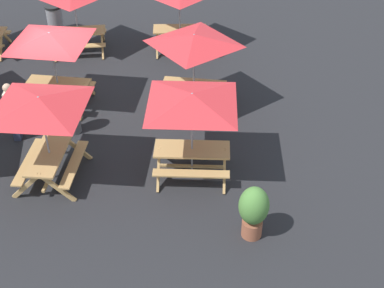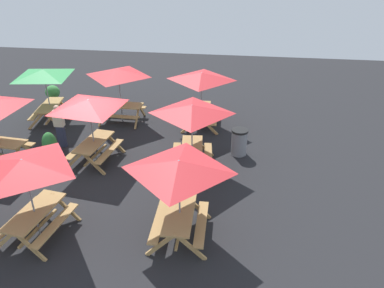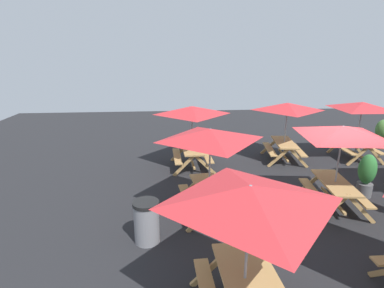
{
  "view_description": "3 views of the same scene",
  "coord_description": "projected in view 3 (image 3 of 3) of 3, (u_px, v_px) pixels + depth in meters",
  "views": [
    {
      "loc": [
        -3.57,
        13.22,
        8.49
      ],
      "look_at": [
        -3.57,
        3.17,
        0.9
      ],
      "focal_mm": 50.0,
      "sensor_mm": 36.0,
      "label": 1
    },
    {
      "loc": [
        -10.58,
        -4.81,
        6.79
      ],
      "look_at": [
        0.26,
        -3.32,
        0.9
      ],
      "focal_mm": 35.0,
      "sensor_mm": 36.0,
      "label": 2
    },
    {
      "loc": [
        7.31,
        -4.38,
        4.03
      ],
      "look_at": [
        -3.16,
        -3.48,
        0.9
      ],
      "focal_mm": 28.0,
      "sensor_mm": 36.0,
      "label": 3
    }
  ],
  "objects": [
    {
      "name": "potted_plant_1",
      "position": [
        367.0,
        175.0,
        8.73
      ],
      "size": [
        0.49,
        0.49,
        1.3
      ],
      "color": "#59595B",
      "rests_on": "ground"
    },
    {
      "name": "ground_plane",
      "position": [
        323.0,
        203.0,
        8.49
      ],
      "size": [
        30.0,
        30.0,
        0.0
      ],
      "primitive_type": "plane",
      "color": "#232326",
      "rests_on": "ground"
    },
    {
      "name": "trash_bin_gray",
      "position": [
        147.0,
        222.0,
        6.62
      ],
      "size": [
        0.59,
        0.59,
        0.98
      ],
      "color": "gray",
      "rests_on": "ground"
    },
    {
      "name": "picnic_table_0",
      "position": [
        192.0,
        115.0,
        10.65
      ],
      "size": [
        2.05,
        2.05,
        2.34
      ],
      "rotation": [
        0.0,
        0.0,
        0.03
      ],
      "color": "tan",
      "rests_on": "ground"
    },
    {
      "name": "picnic_table_1",
      "position": [
        362.0,
        110.0,
        11.59
      ],
      "size": [
        2.83,
        2.83,
        2.34
      ],
      "rotation": [
        0.0,
        0.0,
        -0.04
      ],
      "color": "tan",
      "rests_on": "ground"
    },
    {
      "name": "picnic_table_7",
      "position": [
        342.0,
        138.0,
        7.69
      ],
      "size": [
        2.8,
        2.8,
        2.34
      ],
      "rotation": [
        0.0,
        0.0,
        -0.13
      ],
      "color": "tan",
      "rests_on": "ground"
    },
    {
      "name": "potted_plant_2",
      "position": [
        383.0,
        132.0,
        13.33
      ],
      "size": [
        0.64,
        0.64,
        1.3
      ],
      "color": "#935138",
      "rests_on": "ground"
    },
    {
      "name": "picnic_table_6",
      "position": [
        249.0,
        206.0,
        4.22
      ],
      "size": [
        2.07,
        2.07,
        2.34
      ],
      "rotation": [
        0.0,
        0.0,
        0.03
      ],
      "color": "tan",
      "rests_on": "ground"
    },
    {
      "name": "picnic_table_4",
      "position": [
        287.0,
        111.0,
        11.39
      ],
      "size": [
        2.26,
        2.26,
        2.34
      ],
      "rotation": [
        0.0,
        0.0,
        -0.14
      ],
      "color": "tan",
      "rests_on": "ground"
    },
    {
      "name": "picnic_table_2",
      "position": [
        210.0,
        141.0,
        7.4
      ],
      "size": [
        2.21,
        2.21,
        2.34
      ],
      "rotation": [
        0.0,
        0.0,
        0.11
      ],
      "color": "tan",
      "rests_on": "ground"
    }
  ]
}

